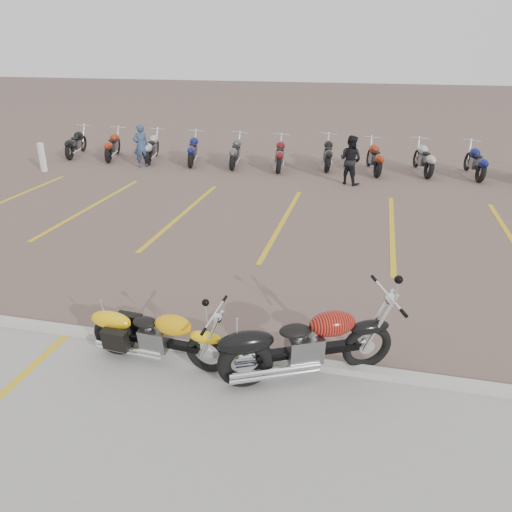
{
  "coord_description": "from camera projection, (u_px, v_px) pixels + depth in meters",
  "views": [
    {
      "loc": [
        2.12,
        -7.84,
        4.24
      ],
      "look_at": [
        0.25,
        0.0,
        0.75
      ],
      "focal_mm": 35.0,
      "sensor_mm": 36.0,
      "label": 1
    }
  ],
  "objects": [
    {
      "name": "person_a",
      "position": [
        141.0,
        146.0,
        17.9
      ],
      "size": [
        0.66,
        0.64,
        1.53
      ],
      "primitive_type": "imported",
      "rotation": [
        0.0,
        0.0,
        3.85
      ],
      "color": "navy",
      "rests_on": "ground"
    },
    {
      "name": "bollard",
      "position": [
        42.0,
        157.0,
        17.35
      ],
      "size": [
        0.18,
        0.18,
        1.0
      ],
      "primitive_type": "cube",
      "rotation": [
        0.0,
        0.0,
        -0.25
      ],
      "color": "silver",
      "rests_on": "ground"
    },
    {
      "name": "parking_stripes",
      "position": [
        283.0,
        221.0,
        12.7
      ],
      "size": [
        38.0,
        5.5,
        0.01
      ],
      "primitive_type": null,
      "color": "gold",
      "rests_on": "ground"
    },
    {
      "name": "concrete_apron",
      "position": [
        131.0,
        490.0,
        5.11
      ],
      "size": [
        60.0,
        5.0,
        0.01
      ],
      "primitive_type": "cube",
      "color": "#9E9B93",
      "rests_on": "ground"
    },
    {
      "name": "flame_cruiser",
      "position": [
        303.0,
        346.0,
        6.63
      ],
      "size": [
        2.25,
        1.21,
        1.0
      ],
      "rotation": [
        0.08,
        0.0,
        0.46
      ],
      "color": "black",
      "rests_on": "ground"
    },
    {
      "name": "yellow_cruiser",
      "position": [
        156.0,
        336.0,
        7.0
      ],
      "size": [
        2.08,
        0.35,
        0.85
      ],
      "rotation": [
        0.11,
        0.0,
        -0.08
      ],
      "color": "black",
      "rests_on": "ground"
    },
    {
      "name": "curb",
      "position": [
        208.0,
        350.0,
        7.32
      ],
      "size": [
        60.0,
        0.18,
        0.12
      ],
      "primitive_type": "cube",
      "color": "#ADAAA3",
      "rests_on": "ground"
    },
    {
      "name": "ground",
      "position": [
        243.0,
        292.0,
        9.13
      ],
      "size": [
        100.0,
        100.0,
        0.0
      ],
      "primitive_type": "plane",
      "color": "brown",
      "rests_on": "ground"
    },
    {
      "name": "bg_bike_row",
      "position": [
        303.0,
        153.0,
        17.83
      ],
      "size": [
        19.15,
        2.08,
        1.1
      ],
      "color": "black",
      "rests_on": "ground"
    },
    {
      "name": "person_b",
      "position": [
        350.0,
        160.0,
        15.74
      ],
      "size": [
        0.94,
        0.87,
        1.54
      ],
      "primitive_type": "imported",
      "rotation": [
        0.0,
        0.0,
        2.65
      ],
      "color": "black",
      "rests_on": "ground"
    }
  ]
}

